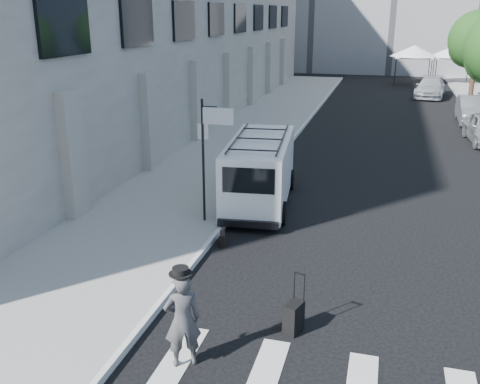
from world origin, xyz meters
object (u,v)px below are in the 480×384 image
Objects in this scene: parked_car_b at (474,110)px; businessman at (182,320)px; cargo_van at (260,170)px; parked_car_c at (430,88)px; briefcase at (222,239)px; suitcase at (294,317)px.

businessman is at bearing -106.58° from parked_car_b.
cargo_van is 1.19× the size of parked_car_c.
businessman is at bearing -97.02° from briefcase.
parked_car_b reaches higher than briefcase.
cargo_van reaches higher than parked_car_c.
businessman is 2.31m from suitcase.
parked_car_c is (-1.71, 9.45, -0.05)m from parked_car_b.
briefcase is 0.37× the size of suitcase.
briefcase is at bearing -95.53° from parked_car_c.
briefcase is at bearing -98.81° from cargo_van.
parked_car_b is (8.32, 15.64, -0.36)m from cargo_van.
briefcase is at bearing -111.34° from businessman.
parked_car_c is (4.26, 32.16, 0.37)m from suitcase.
businessman is at bearing -120.02° from suitcase.
briefcase is 0.10× the size of parked_car_b.
briefcase is (-0.85, 5.00, -0.71)m from businessman.
cargo_van is (-2.35, 7.07, 0.78)m from suitcase.
cargo_van is at bearing -117.08° from parked_car_b.
cargo_van is at bearing 70.72° from briefcase.
parked_car_c is at bearing 100.48° from suitcase.
suitcase is 32.44m from parked_car_c.
businessman is 1.48× the size of suitcase.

